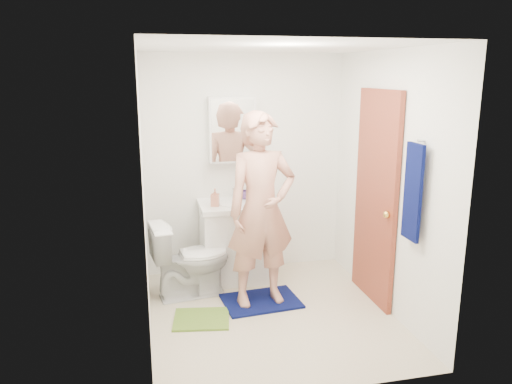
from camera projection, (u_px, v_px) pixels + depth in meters
floor at (271, 315)px, 4.65m from camera, size 2.20×2.40×0.02m
ceiling at (273, 46)px, 4.09m from camera, size 2.20×2.40×0.02m
wall_back at (245, 165)px, 5.52m from camera, size 2.20×0.02×2.40m
wall_front at (319, 231)px, 3.22m from camera, size 2.20×0.02×2.40m
wall_left at (143, 196)px, 4.13m from camera, size 0.02×2.40×2.40m
wall_right at (388, 183)px, 4.61m from camera, size 0.02×2.40×2.40m
vanity_cabinet at (237, 243)px, 5.39m from camera, size 0.75×0.55×0.80m
countertop at (237, 205)px, 5.29m from camera, size 0.79×0.59×0.05m
sink_basin at (237, 204)px, 5.29m from camera, size 0.40×0.40×0.03m
faucet at (233, 193)px, 5.44m from camera, size 0.03×0.03×0.12m
medicine_cabinet at (232, 130)px, 5.32m from camera, size 0.50×0.12×0.70m
mirror_panel at (233, 130)px, 5.27m from camera, size 0.46×0.01×0.66m
door at (376, 198)px, 4.78m from camera, size 0.05×0.80×2.05m
door_knob at (387, 215)px, 4.49m from camera, size 0.07×0.07×0.07m
towel at (413, 192)px, 4.04m from camera, size 0.03×0.24×0.80m
towel_hook at (421, 141)px, 3.95m from camera, size 0.06×0.02×0.02m
toilet at (191, 259)px, 4.96m from camera, size 0.82×0.54×0.78m
bath_mat at (261, 301)px, 4.89m from camera, size 0.77×0.58×0.02m
green_rug at (201, 319)px, 4.54m from camera, size 0.56×0.49×0.02m
soap_dispenser at (215, 197)px, 5.14m from camera, size 0.10×0.10×0.18m
toothbrush_cup at (246, 195)px, 5.43m from camera, size 0.15×0.15×0.10m
man at (261, 210)px, 4.66m from camera, size 0.73×0.53×1.84m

